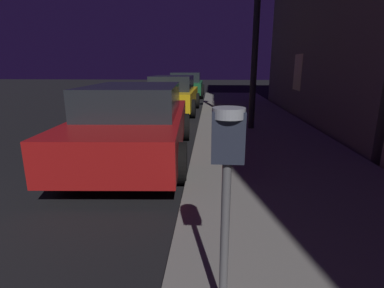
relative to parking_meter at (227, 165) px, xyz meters
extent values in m
cylinder|color=#59595B|center=(0.00, 0.00, -0.52)|extent=(0.06, 0.06, 1.09)
cube|color=#232838|center=(0.00, 0.00, 0.17)|extent=(0.19, 0.11, 0.30)
cylinder|color=#999EA5|center=(0.00, 0.00, 0.31)|extent=(0.19, 0.19, 0.06)
cube|color=black|center=(-0.06, 0.00, 0.21)|extent=(0.01, 0.08, 0.11)
cube|color=maroon|center=(-1.60, 3.98, -0.64)|extent=(2.15, 4.65, 0.64)
cube|color=#1E2328|center=(-1.61, 4.03, -0.06)|extent=(1.80, 2.54, 0.56)
cylinder|color=black|center=(-2.64, 5.33, -0.88)|extent=(0.26, 0.67, 0.66)
cylinder|color=black|center=(-0.74, 5.44, -0.88)|extent=(0.26, 0.67, 0.66)
cylinder|color=black|center=(-2.47, 2.52, -0.88)|extent=(0.26, 0.67, 0.66)
cylinder|color=black|center=(-0.57, 2.63, -0.88)|extent=(0.26, 0.67, 0.66)
cube|color=gold|center=(-1.60, 9.94, -0.64)|extent=(1.76, 4.07, 0.64)
cube|color=#1E2328|center=(-1.61, 9.85, -0.06)|extent=(1.53, 2.05, 0.56)
cylinder|color=black|center=(-2.45, 11.21, -0.88)|extent=(0.23, 0.66, 0.66)
cylinder|color=black|center=(-0.72, 11.19, -0.88)|extent=(0.23, 0.66, 0.66)
cylinder|color=black|center=(-2.48, 8.70, -0.88)|extent=(0.23, 0.66, 0.66)
cylinder|color=black|center=(-0.76, 8.68, -0.88)|extent=(0.23, 0.66, 0.66)
cube|color=#19592D|center=(-1.60, 16.30, -0.64)|extent=(1.91, 4.05, 0.64)
cube|color=#1E2328|center=(-1.60, 16.06, -0.06)|extent=(1.66, 1.84, 0.56)
cylinder|color=black|center=(-2.56, 17.54, -0.88)|extent=(0.22, 0.66, 0.66)
cylinder|color=black|center=(-0.67, 17.56, -0.88)|extent=(0.22, 0.66, 0.66)
cylinder|color=black|center=(-2.54, 15.04, -0.88)|extent=(0.22, 0.66, 0.66)
cylinder|color=black|center=(-0.65, 15.06, -0.88)|extent=(0.22, 0.66, 0.66)
cylinder|color=black|center=(1.00, 6.32, 1.75)|extent=(0.16, 0.16, 5.63)
cube|color=#F2D17F|center=(2.87, 8.88, 0.37)|extent=(0.06, 0.90, 1.20)
camera|label=1|loc=(-0.10, -1.65, 0.57)|focal=27.46mm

